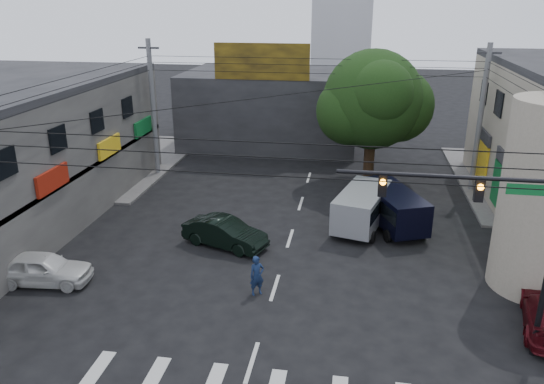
% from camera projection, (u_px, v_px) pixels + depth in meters
% --- Properties ---
extents(ground, '(160.00, 160.00, 0.00)m').
position_uv_depth(ground, '(267.00, 313.00, 20.73)').
color(ground, black).
rests_on(ground, ground).
extents(sidewalk_far_left, '(16.00, 16.00, 0.15)m').
position_uv_depth(sidewalk_far_left, '(73.00, 160.00, 40.11)').
color(sidewalk_far_left, '#514F4C').
rests_on(sidewalk_far_left, ground).
extents(building_far, '(14.00, 10.00, 6.00)m').
position_uv_depth(building_far, '(272.00, 108.00, 44.40)').
color(building_far, '#232326').
rests_on(building_far, ground).
extents(billboard, '(7.00, 0.30, 2.60)m').
position_uv_depth(billboard, '(262.00, 62.00, 38.39)').
color(billboard, olive).
rests_on(billboard, building_far).
extents(street_tree, '(6.40, 6.40, 8.70)m').
position_uv_depth(street_tree, '(373.00, 100.00, 34.00)').
color(street_tree, black).
rests_on(street_tree, ground).
extents(traffic_gantry, '(7.10, 0.35, 7.20)m').
position_uv_depth(traffic_gantry, '(502.00, 223.00, 16.95)').
color(traffic_gantry, black).
rests_on(traffic_gantry, ground).
extents(utility_pole_far_left, '(0.32, 0.32, 9.20)m').
position_uv_depth(utility_pole_far_left, '(153.00, 109.00, 35.57)').
color(utility_pole_far_left, '#59595B').
rests_on(utility_pole_far_left, ground).
extents(utility_pole_far_right, '(0.32, 0.32, 9.20)m').
position_uv_depth(utility_pole_far_right, '(480.00, 120.00, 32.39)').
color(utility_pole_far_right, '#59595B').
rests_on(utility_pole_far_right, ground).
extents(dark_sedan, '(4.25, 5.27, 1.42)m').
position_uv_depth(dark_sedan, '(225.00, 233.00, 26.16)').
color(dark_sedan, black).
rests_on(dark_sedan, ground).
extents(white_compact, '(2.43, 4.42, 1.40)m').
position_uv_depth(white_compact, '(43.00, 268.00, 22.72)').
color(white_compact, silver).
rests_on(white_compact, ground).
extents(silver_minivan, '(5.87, 4.44, 2.09)m').
position_uv_depth(silver_minivan, '(362.00, 209.00, 28.17)').
color(silver_minivan, '#9B9EA3').
rests_on(silver_minivan, ground).
extents(navy_van, '(6.54, 5.58, 2.06)m').
position_uv_depth(navy_van, '(392.00, 209.00, 28.32)').
color(navy_van, black).
rests_on(navy_van, ground).
extents(traffic_officer, '(1.00, 0.98, 1.72)m').
position_uv_depth(traffic_officer, '(257.00, 276.00, 21.81)').
color(traffic_officer, '#122141').
rests_on(traffic_officer, ground).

